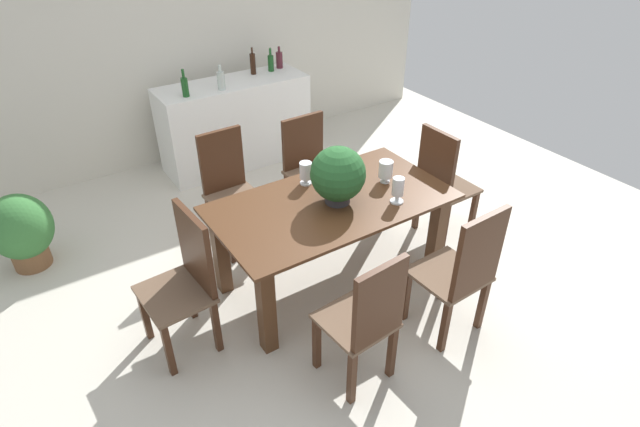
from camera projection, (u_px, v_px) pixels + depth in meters
name	position (u px, v px, depth m)	size (l,w,h in m)	color
ground_plane	(315.00, 263.00, 4.38)	(7.04, 7.04, 0.00)	beige
back_wall	(182.00, 40.00, 5.47)	(6.40, 0.10, 2.60)	beige
dining_table	(332.00, 219.00, 3.88)	(1.78, 0.97, 0.75)	#4C2D19
chair_near_left	(367.00, 319.00, 3.06)	(0.44, 0.45, 1.01)	#422616
chair_far_left	(229.00, 185.00, 4.38)	(0.44, 0.48, 1.02)	#422616
chair_foot_end	(442.00, 180.00, 4.42)	(0.43, 0.43, 1.05)	#422616
chair_far_right	(309.00, 163.00, 4.75)	(0.48, 0.46, 0.97)	#422616
chair_near_right	(463.00, 269.00, 3.41)	(0.47, 0.47, 1.06)	#422616
chair_head_end	(186.00, 275.00, 3.37)	(0.45, 0.50, 1.02)	#422616
flower_centerpiece	(338.00, 175.00, 3.66)	(0.40, 0.40, 0.44)	#333338
crystal_vase_left	(386.00, 170.00, 3.97)	(0.11, 0.11, 0.18)	silver
crystal_vase_center_near	(306.00, 172.00, 3.95)	(0.10, 0.10, 0.18)	silver
crystal_vase_right	(398.00, 188.00, 3.72)	(0.10, 0.10, 0.20)	silver
wine_glass	(335.00, 167.00, 4.00)	(0.07, 0.07, 0.15)	silver
kitchen_counter	(235.00, 123.00, 5.67)	(1.62, 0.56, 0.94)	white
wine_bottle_tall	(185.00, 86.00, 5.00)	(0.07, 0.07, 0.27)	#194C1E
wine_bottle_dark	(221.00, 80.00, 5.17)	(0.08, 0.08, 0.25)	#B2BFB7
wine_bottle_green	(279.00, 60.00, 5.76)	(0.07, 0.07, 0.24)	#511E28
wine_bottle_clear	(253.00, 63.00, 5.57)	(0.06, 0.06, 0.29)	black
wine_bottle_amber	(271.00, 62.00, 5.66)	(0.06, 0.06, 0.25)	#194C1E
potted_plant_floor	(21.00, 230.00, 4.17)	(0.50, 0.50, 0.67)	brown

